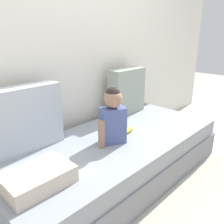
{
  "coord_description": "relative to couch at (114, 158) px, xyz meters",
  "views": [
    {
      "loc": [
        -1.35,
        -1.27,
        1.28
      ],
      "look_at": [
        -0.03,
        0.0,
        0.64
      ],
      "focal_mm": 37.73,
      "sensor_mm": 36.0,
      "label": 1
    }
  ],
  "objects": [
    {
      "name": "ground_plane",
      "position": [
        0.0,
        0.0,
        -0.19
      ],
      "size": [
        12.0,
        12.0,
        0.0
      ],
      "primitive_type": "plane",
      "color": "#B2ADA3"
    },
    {
      "name": "banana",
      "position": [
        0.18,
        -0.01,
        0.22
      ],
      "size": [
        0.18,
        0.07,
        0.04
      ],
      "primitive_type": "ellipsoid",
      "rotation": [
        0.0,
        0.0,
        0.18
      ],
      "color": "yellow",
      "rests_on": "couch"
    },
    {
      "name": "toddler",
      "position": [
        -0.06,
        -0.04,
        0.43
      ],
      "size": [
        0.31,
        0.2,
        0.47
      ],
      "color": "#4C5B93",
      "rests_on": "couch"
    },
    {
      "name": "throw_pillow_right",
      "position": [
        0.59,
        0.37,
        0.45
      ],
      "size": [
        0.45,
        0.16,
        0.5
      ],
      "primitive_type": "cube",
      "color": "#99A393",
      "rests_on": "couch"
    },
    {
      "name": "couch",
      "position": [
        0.0,
        0.0,
        0.0
      ],
      "size": [
        2.15,
        0.94,
        0.39
      ],
      "color": "gray",
      "rests_on": "ground"
    },
    {
      "name": "throw_pillow_left",
      "position": [
        -0.59,
        0.37,
        0.45
      ],
      "size": [
        0.55,
        0.16,
        0.5
      ],
      "primitive_type": "cube",
      "color": "#B2BCC6",
      "rests_on": "couch"
    },
    {
      "name": "back_wall",
      "position": [
        0.0,
        0.6,
        0.94
      ],
      "size": [
        5.35,
        0.1,
        2.27
      ],
      "primitive_type": "cube",
      "color": "silver",
      "rests_on": "ground"
    },
    {
      "name": "folded_blanket",
      "position": [
        -0.79,
        -0.12,
        0.25
      ],
      "size": [
        0.4,
        0.28,
        0.11
      ],
      "primitive_type": "cube",
      "color": "beige",
      "rests_on": "couch"
    }
  ]
}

